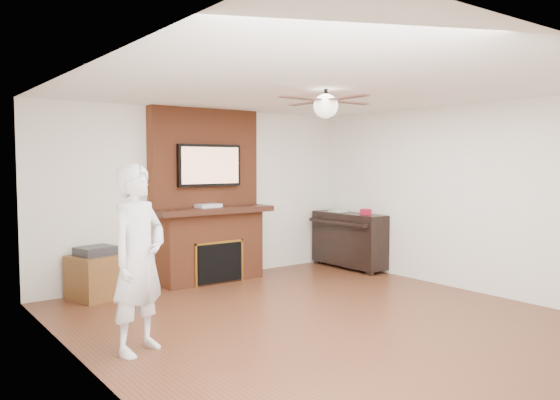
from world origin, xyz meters
TOP-DOWN VIEW (x-y plane):
  - room_shell at (0.00, 0.00)m, footprint 5.36×5.86m
  - fireplace at (0.00, 2.55)m, footprint 1.78×0.64m
  - tv at (0.00, 2.50)m, footprint 1.00×0.08m
  - ceiling_fan at (-0.00, 0.00)m, footprint 1.21×1.21m
  - person at (-1.99, 0.28)m, footprint 0.75×0.66m
  - side_table at (-1.67, 2.48)m, footprint 0.70×0.70m
  - piano at (2.28, 2.00)m, footprint 0.51×1.38m
  - cable_box at (-0.06, 2.45)m, footprint 0.37×0.24m
  - candle_orange at (-0.17, 2.37)m, footprint 0.06×0.06m
  - candle_green at (0.04, 2.34)m, footprint 0.07×0.07m
  - candle_cream at (0.04, 2.35)m, footprint 0.07×0.07m
  - candle_blue at (0.14, 2.35)m, footprint 0.06×0.06m
  - candle_cream_extra at (0.28, 2.35)m, footprint 0.07×0.07m

SIDE VIEW (x-z plane):
  - candle_green at x=0.04m, z-range 0.00..0.08m
  - candle_blue at x=0.14m, z-range 0.00..0.09m
  - candle_cream at x=0.04m, z-range 0.00..0.11m
  - candle_cream_extra at x=0.28m, z-range 0.00..0.11m
  - candle_orange at x=-0.17m, z-range 0.00..0.12m
  - side_table at x=-1.67m, z-range -0.03..0.64m
  - piano at x=2.28m, z-range -0.01..0.98m
  - person at x=-1.99m, z-range 0.00..1.71m
  - fireplace at x=0.00m, z-range -0.25..2.25m
  - cable_box at x=-0.06m, z-range 1.08..1.13m
  - room_shell at x=0.00m, z-range -0.18..2.68m
  - tv at x=0.00m, z-range 1.38..1.98m
  - ceiling_fan at x=0.00m, z-range 2.18..2.49m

